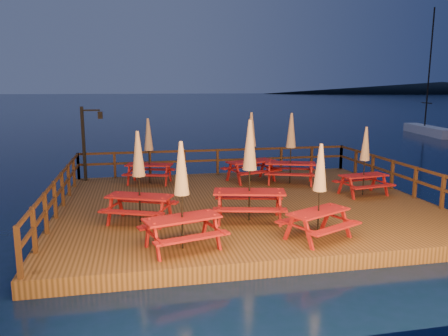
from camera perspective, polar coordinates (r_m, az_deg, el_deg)
The scene contains 15 objects.
ground at distance 14.73m, azimuth 2.69°, elevation -5.91°, with size 500.00×500.00×0.00m, color #051532.
deck at distance 14.67m, azimuth 2.70°, elevation -5.16°, with size 12.00×10.00×0.40m, color #463016.
deck_piles at distance 14.81m, azimuth 2.68°, elevation -7.02°, with size 11.44×9.44×1.40m.
railing at distance 16.13m, azimuth 1.18°, elevation -0.18°, with size 11.80×9.75×1.10m.
lamp_post at distance 18.44m, azimuth -17.41°, elevation 3.93°, with size 0.85×0.18×3.00m.
headland_right at distance 308.08m, azimuth 26.57°, elevation 9.37°, with size 230.40×86.40×7.00m, color black.
sailboat at distance 42.58m, azimuth 25.10°, elevation 4.46°, with size 2.65×7.53×11.02m.
picnic_table_0 at distance 17.37m, azimuth -9.80°, elevation 2.34°, with size 2.14×1.92×2.57m.
picnic_table_1 at distance 10.18m, azimuth -5.54°, elevation -3.39°, with size 2.12×1.91×2.56m.
picnic_table_2 at distance 16.03m, azimuth 17.89°, elevation 1.01°, with size 1.87×1.62×2.41m.
picnic_table_3 at distance 11.07m, azimuth 12.36°, elevation -2.85°, with size 2.12×1.98×2.41m.
picnic_table_4 at distance 17.29m, azimuth 8.71°, elevation 2.70°, with size 2.36×2.16×2.78m.
picnic_table_5 at distance 12.35m, azimuth -11.06°, elevation -0.98°, with size 2.25×2.09×2.59m.
picnic_table_6 at distance 12.28m, azimuth 3.37°, elevation -0.15°, with size 2.34×2.07×2.88m.
picnic_table_7 at distance 17.53m, azimuth 3.56°, elevation 2.91°, with size 2.34×2.12×2.78m.
Camera 1 is at (-3.49, -13.68, 4.18)m, focal length 35.00 mm.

